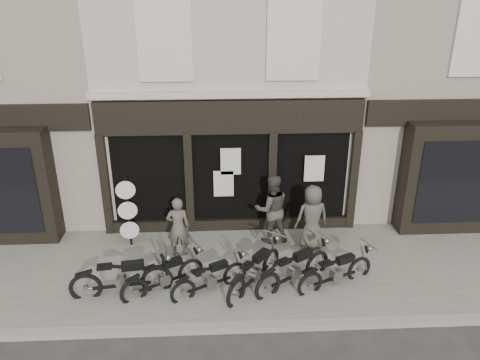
{
  "coord_description": "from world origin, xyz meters",
  "views": [
    {
      "loc": [
        -0.34,
        -9.04,
        6.71
      ],
      "look_at": [
        0.19,
        1.6,
        2.21
      ],
      "focal_mm": 35.0,
      "sensor_mm": 36.0,
      "label": 1
    }
  ],
  "objects_px": {
    "motorcycle_4": "(294,272)",
    "motorcycle_5": "(336,274)",
    "man_left": "(178,227)",
    "motorcycle_3": "(255,274)",
    "man_centre": "(272,209)",
    "motorcycle_1": "(164,278)",
    "motorcycle_0": "(123,281)",
    "man_right": "(312,217)",
    "advert_sign_post": "(128,216)",
    "motorcycle_2": "(211,280)"
  },
  "relations": [
    {
      "from": "motorcycle_4",
      "to": "motorcycle_5",
      "type": "distance_m",
      "value": 0.99
    },
    {
      "from": "motorcycle_4",
      "to": "man_left",
      "type": "xyz_separation_m",
      "value": [
        -2.8,
        1.43,
        0.5
      ]
    },
    {
      "from": "motorcycle_3",
      "to": "man_centre",
      "type": "xyz_separation_m",
      "value": [
        0.6,
        2.03,
        0.67
      ]
    },
    {
      "from": "motorcycle_4",
      "to": "man_left",
      "type": "bearing_deg",
      "value": 119.6
    },
    {
      "from": "motorcycle_1",
      "to": "motorcycle_3",
      "type": "bearing_deg",
      "value": -29.27
    },
    {
      "from": "motorcycle_0",
      "to": "motorcycle_1",
      "type": "height_order",
      "value": "motorcycle_0"
    },
    {
      "from": "man_right",
      "to": "advert_sign_post",
      "type": "height_order",
      "value": "advert_sign_post"
    },
    {
      "from": "man_left",
      "to": "man_right",
      "type": "relative_size",
      "value": 0.91
    },
    {
      "from": "motorcycle_1",
      "to": "man_left",
      "type": "bearing_deg",
      "value": 49.94
    },
    {
      "from": "motorcycle_0",
      "to": "motorcycle_4",
      "type": "bearing_deg",
      "value": -5.55
    },
    {
      "from": "man_left",
      "to": "man_right",
      "type": "height_order",
      "value": "man_right"
    },
    {
      "from": "motorcycle_2",
      "to": "motorcycle_0",
      "type": "bearing_deg",
      "value": 151.89
    },
    {
      "from": "motorcycle_0",
      "to": "advert_sign_post",
      "type": "bearing_deg",
      "value": 86.92
    },
    {
      "from": "motorcycle_5",
      "to": "advert_sign_post",
      "type": "xyz_separation_m",
      "value": [
        -5.14,
        2.05,
        0.62
      ]
    },
    {
      "from": "motorcycle_1",
      "to": "man_left",
      "type": "distance_m",
      "value": 1.59
    },
    {
      "from": "motorcycle_5",
      "to": "motorcycle_3",
      "type": "bearing_deg",
      "value": 154.05
    },
    {
      "from": "motorcycle_3",
      "to": "advert_sign_post",
      "type": "xyz_separation_m",
      "value": [
        -3.22,
        1.97,
        0.6
      ]
    },
    {
      "from": "motorcycle_4",
      "to": "advert_sign_post",
      "type": "height_order",
      "value": "advert_sign_post"
    },
    {
      "from": "motorcycle_2",
      "to": "man_left",
      "type": "bearing_deg",
      "value": 89.05
    },
    {
      "from": "motorcycle_3",
      "to": "advert_sign_post",
      "type": "relative_size",
      "value": 0.91
    },
    {
      "from": "motorcycle_1",
      "to": "advert_sign_post",
      "type": "xyz_separation_m",
      "value": [
        -1.11,
        2.02,
        0.62
      ]
    },
    {
      "from": "motorcycle_5",
      "to": "man_left",
      "type": "height_order",
      "value": "man_left"
    },
    {
      "from": "motorcycle_0",
      "to": "motorcycle_3",
      "type": "height_order",
      "value": "motorcycle_0"
    },
    {
      "from": "man_centre",
      "to": "man_right",
      "type": "relative_size",
      "value": 1.08
    },
    {
      "from": "motorcycle_2",
      "to": "motorcycle_5",
      "type": "bearing_deg",
      "value": -26.99
    },
    {
      "from": "motorcycle_5",
      "to": "man_right",
      "type": "height_order",
      "value": "man_right"
    },
    {
      "from": "motorcycle_2",
      "to": "motorcycle_5",
      "type": "xyz_separation_m",
      "value": [
        2.95,
        0.08,
        0.02
      ]
    },
    {
      "from": "motorcycle_4",
      "to": "man_centre",
      "type": "relative_size",
      "value": 1.04
    },
    {
      "from": "motorcycle_4",
      "to": "motorcycle_5",
      "type": "bearing_deg",
      "value": -37.87
    },
    {
      "from": "motorcycle_5",
      "to": "advert_sign_post",
      "type": "height_order",
      "value": "advert_sign_post"
    },
    {
      "from": "motorcycle_3",
      "to": "advert_sign_post",
      "type": "distance_m",
      "value": 3.82
    },
    {
      "from": "motorcycle_1",
      "to": "advert_sign_post",
      "type": "bearing_deg",
      "value": 88.01
    },
    {
      "from": "advert_sign_post",
      "to": "man_centre",
      "type": "bearing_deg",
      "value": -9.3
    },
    {
      "from": "advert_sign_post",
      "to": "motorcycle_0",
      "type": "bearing_deg",
      "value": -95.32
    },
    {
      "from": "motorcycle_4",
      "to": "motorcycle_0",
      "type": "bearing_deg",
      "value": 149.2
    },
    {
      "from": "man_right",
      "to": "advert_sign_post",
      "type": "relative_size",
      "value": 0.86
    },
    {
      "from": "motorcycle_4",
      "to": "man_right",
      "type": "distance_m",
      "value": 1.86
    },
    {
      "from": "advert_sign_post",
      "to": "motorcycle_4",
      "type": "bearing_deg",
      "value": -35.68
    },
    {
      "from": "motorcycle_3",
      "to": "man_left",
      "type": "bearing_deg",
      "value": 89.52
    },
    {
      "from": "man_right",
      "to": "motorcycle_1",
      "type": "bearing_deg",
      "value": 15.2
    },
    {
      "from": "motorcycle_2",
      "to": "motorcycle_4",
      "type": "relative_size",
      "value": 0.9
    },
    {
      "from": "motorcycle_3",
      "to": "man_centre",
      "type": "distance_m",
      "value": 2.22
    },
    {
      "from": "motorcycle_4",
      "to": "man_centre",
      "type": "bearing_deg",
      "value": 65.73
    },
    {
      "from": "man_centre",
      "to": "advert_sign_post",
      "type": "relative_size",
      "value": 0.93
    },
    {
      "from": "motorcycle_1",
      "to": "advert_sign_post",
      "type": "height_order",
      "value": "advert_sign_post"
    },
    {
      "from": "motorcycle_1",
      "to": "motorcycle_3",
      "type": "xyz_separation_m",
      "value": [
        2.12,
        0.05,
        0.02
      ]
    },
    {
      "from": "motorcycle_2",
      "to": "motorcycle_3",
      "type": "height_order",
      "value": "motorcycle_3"
    },
    {
      "from": "man_left",
      "to": "advert_sign_post",
      "type": "relative_size",
      "value": 0.78
    },
    {
      "from": "motorcycle_0",
      "to": "motorcycle_2",
      "type": "height_order",
      "value": "motorcycle_0"
    },
    {
      "from": "motorcycle_2",
      "to": "man_right",
      "type": "xyz_separation_m",
      "value": [
        2.67,
        1.78,
        0.64
      ]
    }
  ]
}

